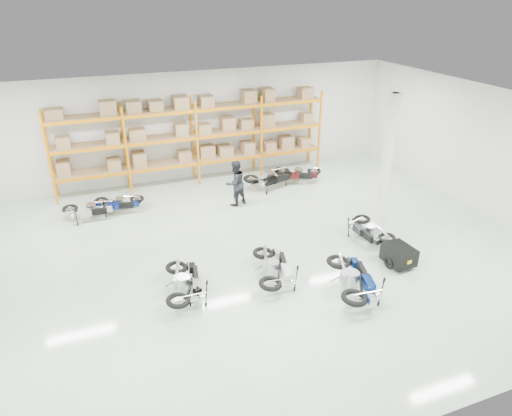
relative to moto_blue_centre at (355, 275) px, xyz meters
name	(u,v)px	position (x,y,z in m)	size (l,w,h in m)	color
room	(247,187)	(-1.95, 3.00, 1.64)	(18.00, 18.00, 18.00)	#BAD0BC
pallet_rack	(194,129)	(-1.95, 9.45, 1.65)	(11.28, 0.98, 3.62)	orange
structural_column	(387,160)	(3.25, 3.50, 1.64)	(0.25, 0.25, 4.50)	white
moto_blue_centre	(355,275)	(0.00, 0.00, 0.00)	(0.89, 1.99, 1.22)	#081C51
moto_silver_left	(275,264)	(-1.76, 1.31, -0.04)	(0.82, 1.85, 1.13)	silver
moto_black_far_left	(186,279)	(-4.24, 1.49, -0.05)	(0.81, 1.82, 1.11)	black
moto_touring_right	(369,227)	(1.99, 2.35, -0.10)	(0.74, 1.66, 1.01)	black
trailer	(399,255)	(1.99, 0.75, -0.24)	(0.79, 1.51, 0.63)	black
moto_back_a	(118,200)	(-5.39, 7.46, -0.13)	(0.69, 1.56, 0.95)	navy
moto_back_b	(89,206)	(-6.40, 7.23, -0.12)	(0.72, 1.61, 0.98)	#A0A6A9
moto_back_c	(270,174)	(0.71, 7.59, -0.02)	(0.85, 1.92, 1.17)	black
moto_back_d	(297,171)	(2.00, 7.72, -0.08)	(0.77, 1.72, 1.05)	#3B0B0E
person_back	(235,183)	(-1.16, 6.54, 0.27)	(0.86, 0.67, 1.76)	black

